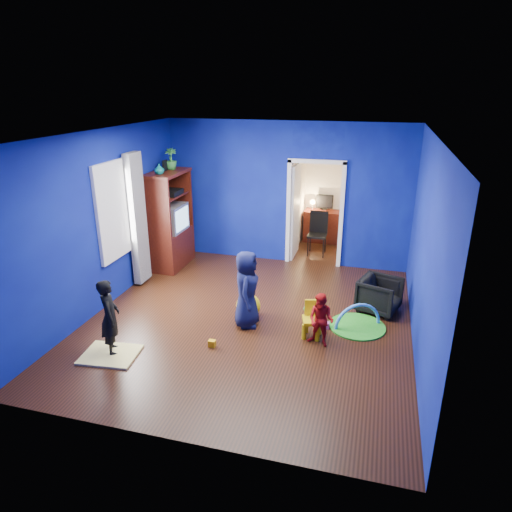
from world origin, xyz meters
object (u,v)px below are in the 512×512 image
(folding_chair, at_px, (317,235))
(child_black, at_px, (110,317))
(tv_armoire, at_px, (170,220))
(study_desk, at_px, (323,226))
(vase, at_px, (159,169))
(kid_chair, at_px, (312,322))
(hopper_ball, at_px, (248,306))
(play_mat, at_px, (357,326))
(armchair, at_px, (380,295))
(child_navy, at_px, (247,289))
(toddler_red, at_px, (321,320))
(crt_tv, at_px, (172,218))

(folding_chair, bearing_deg, child_black, -115.00)
(tv_armoire, distance_m, study_desk, 3.73)
(vase, distance_m, kid_chair, 4.14)
(hopper_ball, bearing_deg, play_mat, 4.21)
(child_black, bearing_deg, hopper_ball, -76.44)
(armchair, relative_size, kid_chair, 1.28)
(tv_armoire, bearing_deg, folding_chair, 26.86)
(armchair, bearing_deg, kid_chair, 157.91)
(play_mat, bearing_deg, child_navy, -167.36)
(vase, xyz_separation_m, hopper_ball, (2.16, -1.48, -1.86))
(child_navy, distance_m, study_desk, 4.46)
(tv_armoire, bearing_deg, hopper_ball, -39.37)
(toddler_red, bearing_deg, hopper_ball, 172.87)
(armchair, height_order, kid_chair, armchair)
(crt_tv, relative_size, play_mat, 0.81)
(study_desk, bearing_deg, armchair, -67.68)
(toddler_red, bearing_deg, play_mat, 69.79)
(child_black, bearing_deg, kid_chair, -96.81)
(hopper_ball, distance_m, folding_chair, 3.28)
(kid_chair, height_order, folding_chair, folding_chair)
(play_mat, bearing_deg, tv_armoire, 157.08)
(child_black, height_order, crt_tv, crt_tv)
(kid_chair, bearing_deg, armchair, 34.64)
(hopper_ball, relative_size, folding_chair, 0.43)
(toddler_red, height_order, play_mat, toddler_red)
(child_black, relative_size, tv_armoire, 0.56)
(child_navy, relative_size, folding_chair, 1.33)
(tv_armoire, relative_size, crt_tv, 2.80)
(toddler_red, relative_size, hopper_ball, 2.03)
(folding_chair, bearing_deg, hopper_ball, -101.42)
(child_black, distance_m, hopper_ball, 2.18)
(toddler_red, relative_size, kid_chair, 1.60)
(folding_chair, bearing_deg, tv_armoire, -153.14)
(hopper_ball, bearing_deg, folding_chair, 78.58)
(toddler_red, bearing_deg, child_black, -144.60)
(play_mat, bearing_deg, crt_tv, 156.87)
(child_navy, distance_m, play_mat, 1.83)
(child_navy, height_order, kid_chair, child_navy)
(play_mat, bearing_deg, armchair, 65.11)
(study_desk, bearing_deg, child_navy, -97.70)
(hopper_ball, bearing_deg, crt_tv, 140.10)
(kid_chair, distance_m, study_desk, 4.52)
(play_mat, bearing_deg, vase, 160.92)
(vase, relative_size, play_mat, 0.22)
(study_desk, bearing_deg, vase, -136.33)
(toddler_red, bearing_deg, tv_armoire, 162.16)
(toddler_red, xyz_separation_m, kid_chair, (-0.15, 0.20, -0.15))
(armchair, distance_m, study_desk, 3.66)
(child_black, height_order, toddler_red, child_black)
(armchair, height_order, folding_chair, folding_chair)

